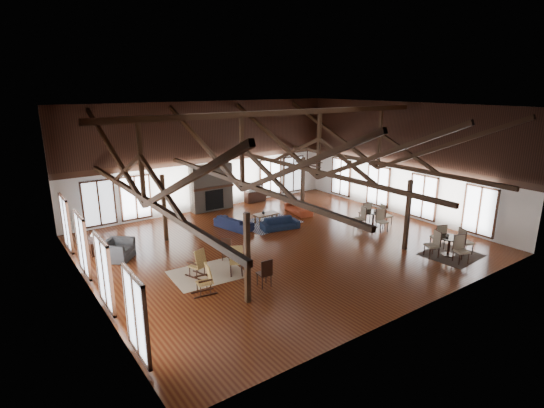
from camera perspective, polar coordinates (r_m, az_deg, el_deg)
floor at (r=18.95m, az=1.38°, el=-5.45°), size 16.00×16.00×0.00m
ceiling at (r=17.69m, az=1.51°, el=12.98°), size 16.00×14.00×0.02m
wall_back at (r=23.96m, az=-8.67°, el=6.33°), size 16.00×0.02×6.00m
wall_front at (r=13.34m, az=19.72°, el=-2.02°), size 16.00×0.02×6.00m
wall_left at (r=14.90m, az=-24.08°, el=-0.66°), size 0.02×14.00×6.00m
wall_right at (r=23.67m, az=17.25°, el=5.69°), size 0.02×14.00×6.00m
roof_truss at (r=17.89m, az=1.46°, el=6.66°), size 15.60×14.07×3.14m
post_grid at (r=18.46m, az=1.41°, el=-1.03°), size 8.16×7.16×3.05m
fireplace at (r=24.01m, az=-8.14°, el=2.20°), size 2.50×0.69×2.60m
ceiling_fan at (r=17.48m, az=4.75°, el=5.41°), size 1.60×1.60×0.75m
sofa_navy_front at (r=20.85m, az=1.09°, el=-2.64°), size 1.99×1.10×0.55m
sofa_navy_left at (r=20.99m, az=-5.18°, el=-2.50°), size 2.19×1.30×0.60m
sofa_orange at (r=23.44m, az=3.57°, el=-0.55°), size 2.00×1.03×0.56m
coffee_table at (r=21.74m, az=-0.81°, el=-1.44°), size 1.27×0.66×0.48m
vase at (r=21.64m, az=-1.16°, el=-1.11°), size 0.23×0.23×0.18m
armchair at (r=18.37m, az=-20.06°, el=-5.85°), size 1.59×1.60×0.78m
side_table_lamp at (r=19.16m, az=-22.65°, el=-5.15°), size 0.43×0.43×1.11m
rocking_chair_a at (r=15.93m, az=-9.83°, el=-7.95°), size 0.71×0.95×1.10m
rocking_chair_b at (r=16.03m, az=-4.84°, el=-7.53°), size 0.83×1.00×1.14m
rocking_chair_c at (r=14.74m, az=-8.84°, el=-10.04°), size 0.86×0.53×1.05m
side_chair_a at (r=17.20m, az=-6.14°, el=-5.78°), size 0.58×0.58×0.98m
side_chair_b at (r=14.92m, az=-0.88°, el=-9.02°), size 0.47×0.47×1.05m
cafe_table_near at (r=19.08m, az=22.73°, el=-4.82°), size 2.14×2.14×1.10m
cafe_table_far at (r=21.71m, az=13.46°, el=-1.61°), size 2.09×2.09×1.07m
cup_near at (r=18.97m, az=22.52°, el=-3.96°), size 0.18×0.18×0.11m
cup_far at (r=21.64m, az=13.66°, el=-0.88°), size 0.16×0.16×0.10m
tv_console at (r=25.75m, az=-2.29°, el=1.06°), size 1.29×0.48×0.65m
television at (r=25.60m, az=-2.28°, el=2.41°), size 1.04×0.14×0.60m
rug_tan at (r=16.32m, az=-8.70°, el=-9.26°), size 2.75×2.22×0.01m
rug_navy at (r=21.77m, az=-0.44°, el=-2.58°), size 3.27×2.64×0.01m
rug_dark at (r=19.33m, az=22.93°, el=-6.31°), size 2.29×2.11×0.01m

